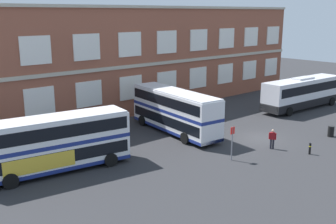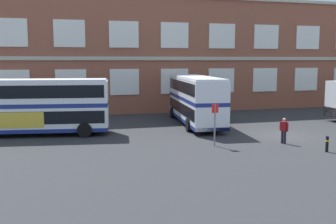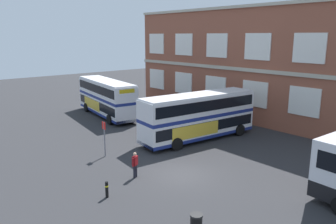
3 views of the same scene
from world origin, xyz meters
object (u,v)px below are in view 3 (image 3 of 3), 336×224
double_decker_middle (199,116)px  bus_stand_flag (104,136)px  station_litter_bin (196,224)px  safety_bollard_west (107,189)px  waiting_passenger (135,164)px  double_decker_near (106,97)px

double_decker_middle → bus_stand_flag: double_decker_middle is taller
bus_stand_flag → station_litter_bin: bus_stand_flag is taller
station_litter_bin → safety_bollard_west: bearing=-168.2°
waiting_passenger → bus_stand_flag: (-4.65, 0.51, 0.70)m
double_decker_near → double_decker_middle: same height
bus_stand_flag → waiting_passenger: bearing=-6.2°
waiting_passenger → safety_bollard_west: 3.08m
station_litter_bin → safety_bollard_west: 5.98m
double_decker_middle → station_litter_bin: 14.62m
waiting_passenger → bus_stand_flag: 4.73m
waiting_passenger → safety_bollard_west: waiting_passenger is taller
double_decker_near → bus_stand_flag: bearing=-31.3°
double_decker_middle → bus_stand_flag: size_ratio=4.15×
double_decker_near → safety_bollard_west: bearing=-30.7°
double_decker_near → station_litter_bin: double_decker_near is taller
safety_bollard_west → bus_stand_flag: bearing=150.4°
double_decker_near → bus_stand_flag: size_ratio=4.17×
waiting_passenger → double_decker_near: bearing=155.1°
double_decker_near → waiting_passenger: bearing=-24.9°
double_decker_near → double_decker_middle: 13.17m
bus_stand_flag → safety_bollard_west: 6.81m
double_decker_near → bus_stand_flag: 13.37m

